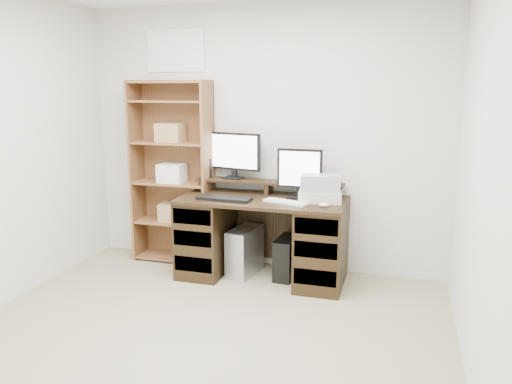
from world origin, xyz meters
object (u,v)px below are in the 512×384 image
at_px(tower_silver, 245,251).
at_px(bookshelf, 173,171).
at_px(monitor_small, 300,171).
at_px(monitor_wide, 234,153).
at_px(printer, 320,196).
at_px(tower_black, 287,258).
at_px(desk, 263,236).

distance_m(tower_silver, bookshelf, 1.08).
bearing_deg(monitor_small, monitor_wide, 168.56).
bearing_deg(printer, tower_black, 169.30).
height_order(monitor_small, tower_silver, monitor_small).
bearing_deg(desk, monitor_wide, 145.32).
distance_m(monitor_small, bookshelf, 1.31).
distance_m(desk, bookshelf, 1.14).
distance_m(monitor_wide, tower_black, 1.11).
bearing_deg(monitor_small, bookshelf, 175.66).
relative_size(monitor_small, tower_black, 1.15).
height_order(monitor_small, bookshelf, bookshelf).
bearing_deg(tower_black, printer, -0.52).
bearing_deg(bookshelf, tower_black, -7.51).
xyz_separation_m(monitor_small, tower_black, (-0.09, -0.06, -0.80)).
xyz_separation_m(monitor_wide, tower_silver, (0.18, -0.22, -0.89)).
relative_size(printer, tower_black, 0.96).
relative_size(desk, printer, 4.06).
bearing_deg(printer, bookshelf, 166.35).
height_order(desk, bookshelf, bookshelf).
relative_size(monitor_small, bookshelf, 0.25).
bearing_deg(monitor_small, tower_black, -149.08).
height_order(monitor_wide, tower_silver, monitor_wide).
height_order(tower_silver, bookshelf, bookshelf).
distance_m(tower_silver, tower_black, 0.40).
bearing_deg(tower_black, monitor_small, 34.06).
relative_size(printer, bookshelf, 0.21).
bearing_deg(tower_silver, tower_black, 12.24).
distance_m(desk, monitor_small, 0.69).
height_order(desk, monitor_small, monitor_small).
xyz_separation_m(monitor_small, bookshelf, (-1.30, 0.10, -0.07)).
distance_m(monitor_small, tower_silver, 0.92).
bearing_deg(monitor_small, desk, -160.35).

